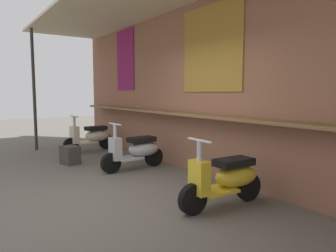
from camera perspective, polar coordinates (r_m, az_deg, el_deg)
The scene contains 6 objects.
ground_plane at distance 4.94m, azimuth -9.40°, elevation -12.35°, with size 31.86×31.86×0.00m, color #605B54.
market_stall_facade at distance 5.73m, azimuth 7.64°, elevation 9.16°, with size 11.38×2.37×3.34m.
scooter_cream at distance 8.68m, azimuth -13.55°, elevation -1.83°, with size 0.50×1.40×0.97m.
scooter_silver at distance 6.45m, azimuth -5.66°, elevation -4.38°, with size 0.46×1.40×0.97m.
scooter_yellow at distance 4.44m, azimuth 10.61°, elevation -9.26°, with size 0.46×1.40×0.97m.
merchandise_crate at distance 7.22m, azimuth -17.24°, elevation -5.04°, with size 0.38×0.31×0.40m, color #3D3833.
Camera 1 is at (4.26, -1.96, 1.55)m, focal length 33.78 mm.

